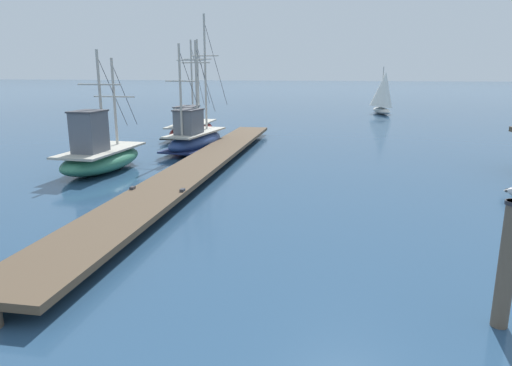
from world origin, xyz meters
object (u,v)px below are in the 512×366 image
(fishing_boat_1, at_px, (100,154))
(fishing_boat_2, at_px, (191,127))
(mooring_piling, at_px, (507,263))
(fishing_boat_6, at_px, (195,137))
(distant_sailboat, at_px, (383,93))

(fishing_boat_1, height_order, fishing_boat_2, fishing_boat_2)
(mooring_piling, bearing_deg, fishing_boat_6, 125.35)
(fishing_boat_6, bearing_deg, fishing_boat_1, -110.85)
(fishing_boat_1, xyz_separation_m, distant_sailboat, (12.35, 29.14, 1.27))
(distant_sailboat, bearing_deg, fishing_boat_2, -123.06)
(fishing_boat_1, bearing_deg, fishing_boat_6, 69.15)
(distant_sailboat, bearing_deg, fishing_boat_6, -113.44)
(fishing_boat_1, height_order, distant_sailboat, fishing_boat_1)
(fishing_boat_1, bearing_deg, distant_sailboat, 67.04)
(fishing_boat_2, distance_m, distant_sailboat, 22.50)
(fishing_boat_1, xyz_separation_m, fishing_boat_2, (0.10, 10.32, -0.10))
(fishing_boat_6, distance_m, mooring_piling, 17.93)
(fishing_boat_2, bearing_deg, distant_sailboat, 56.94)
(fishing_boat_2, height_order, mooring_piling, fishing_boat_2)
(fishing_boat_6, relative_size, mooring_piling, 3.39)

